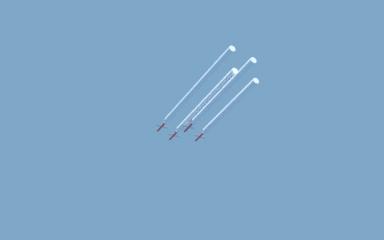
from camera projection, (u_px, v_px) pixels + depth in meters
name	position (u px, v px, depth m)	size (l,w,h in m)	color
jet_lead	(173.00, 136.00, 441.11)	(7.98, 11.62, 2.79)	red
jet_left_wingman	(161.00, 127.00, 427.99)	(7.98, 11.62, 2.79)	red
jet_right_wingman	(199.00, 137.00, 438.38)	(7.98, 11.62, 2.79)	red
jet_slot	(189.00, 127.00, 425.60)	(7.98, 11.62, 2.79)	red
smoke_trail_lead	(204.00, 103.00, 411.94)	(3.56, 68.36, 3.56)	white
smoke_trail_left_wingman	(196.00, 88.00, 395.45)	(3.56, 77.49, 3.56)	white
smoke_trail_right_wingman	(228.00, 108.00, 412.54)	(3.56, 59.30, 3.56)	white
smoke_trail_slot	(221.00, 94.00, 396.95)	(3.56, 66.93, 3.56)	white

